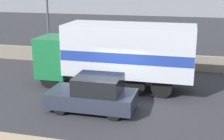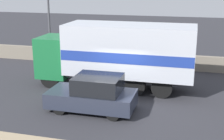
{
  "view_description": "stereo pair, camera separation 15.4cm",
  "coord_description": "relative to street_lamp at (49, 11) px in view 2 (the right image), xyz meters",
  "views": [
    {
      "loc": [
        3.22,
        -13.01,
        5.63
      ],
      "look_at": [
        -0.36,
        1.1,
        1.48
      ],
      "focal_mm": 50.0,
      "sensor_mm": 36.0,
      "label": 1
    },
    {
      "loc": [
        3.37,
        -12.97,
        5.63
      ],
      "look_at": [
        -0.36,
        1.1,
        1.48
      ],
      "focal_mm": 50.0,
      "sensor_mm": 36.0,
      "label": 2
    }
  ],
  "objects": [
    {
      "name": "car_hatchback",
      "position": [
        5.43,
        -7.01,
        -2.89
      ],
      "size": [
        3.9,
        1.87,
        1.63
      ],
      "rotation": [
        0.0,
        0.0,
        3.14
      ],
      "color": "#282D3D",
      "rests_on": "ground_plane"
    },
    {
      "name": "box_truck",
      "position": [
        5.82,
        -3.73,
        -1.69
      ],
      "size": [
        8.44,
        2.57,
        3.49
      ],
      "rotation": [
        0.0,
        0.0,
        3.14
      ],
      "color": "#196B38",
      "rests_on": "ground_plane"
    },
    {
      "name": "ground_plane",
      "position": [
        6.21,
        -6.47,
        -3.68
      ],
      "size": [
        80.0,
        80.0,
        0.0
      ],
      "primitive_type": "plane",
      "color": "#2D2D33"
    },
    {
      "name": "street_lamp",
      "position": [
        0.0,
        0.0,
        0.0
      ],
      "size": [
        0.56,
        0.28,
        6.27
      ],
      "color": "#4C4C51",
      "rests_on": "ground_plane"
    },
    {
      "name": "stone_wall_backdrop",
      "position": [
        6.21,
        0.87,
        -3.18
      ],
      "size": [
        60.0,
        0.35,
        1.0
      ],
      "color": "gray",
      "rests_on": "ground_plane"
    }
  ]
}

